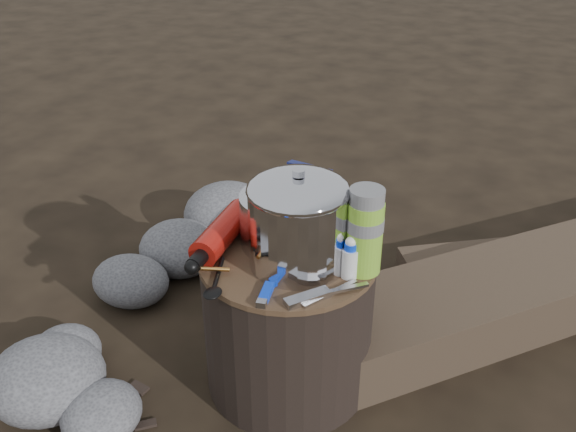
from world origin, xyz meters
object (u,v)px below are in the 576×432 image
at_px(stump, 288,320).
at_px(travel_mug, 351,222).
at_px(camping_pot, 298,220).
at_px(log_main, 554,279).
at_px(thermos, 365,231).
at_px(fuel_bottle, 222,232).

xyz_separation_m(stump, travel_mug, (0.11, 0.12, 0.24)).
xyz_separation_m(stump, camping_pot, (0.03, -0.02, 0.30)).
xyz_separation_m(log_main, thermos, (-0.42, -0.60, 0.40)).
xyz_separation_m(log_main, camping_pot, (-0.56, -0.63, 0.41)).
height_order(log_main, camping_pot, camping_pot).
bearing_deg(camping_pot, log_main, 48.58).
distance_m(stump, thermos, 0.33).
height_order(thermos, travel_mug, thermos).
relative_size(camping_pot, fuel_bottle, 0.79).
distance_m(camping_pot, fuel_bottle, 0.21).
bearing_deg(log_main, travel_mug, -91.43).
distance_m(thermos, travel_mug, 0.13).
height_order(stump, camping_pot, camping_pot).
relative_size(stump, travel_mug, 3.86).
bearing_deg(fuel_bottle, travel_mug, 23.09).
bearing_deg(camping_pot, thermos, 12.30).
bearing_deg(thermos, travel_mug, 122.21).
xyz_separation_m(log_main, fuel_bottle, (-0.75, -0.64, 0.33)).
bearing_deg(fuel_bottle, thermos, 1.92).
xyz_separation_m(stump, fuel_bottle, (-0.16, -0.02, 0.22)).
bearing_deg(travel_mug, log_main, 46.07).
relative_size(thermos, travel_mug, 1.86).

